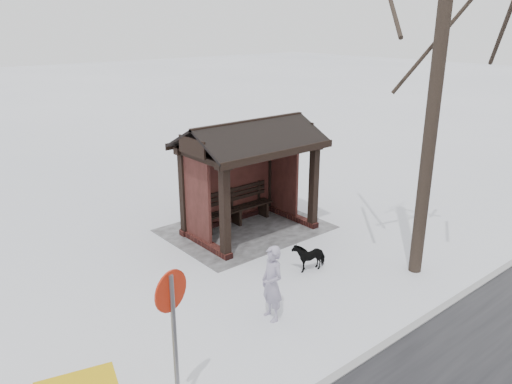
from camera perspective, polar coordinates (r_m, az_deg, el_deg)
The scene contains 7 objects.
ground at distance 13.75m, azimuth -0.66°, elevation -4.50°, with size 120.00×120.00×0.00m, color white.
kerb at distance 10.56m, azimuth 19.09°, elevation -13.37°, with size 120.00×0.15×0.06m, color gray.
trampled_patch at distance 13.90m, azimuth -1.18°, elevation -4.22°, with size 4.20×3.20×0.02m, color gray.
bus_shelter at distance 13.17m, azimuth -1.13°, elevation 4.39°, with size 3.60×2.40×3.09m.
pedestrian at distance 9.62m, azimuth 1.85°, elevation -10.41°, with size 0.55×0.36×1.51m, color #9A92AC.
dog at distance 11.70m, azimuth 6.08°, elevation -7.25°, with size 0.35×0.78×0.66m, color black.
road_sign at distance 7.08m, azimuth -9.53°, elevation -13.61°, with size 0.58×0.21×2.35m.
Camera 1 is at (7.95, 9.80, 5.47)m, focal length 35.00 mm.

